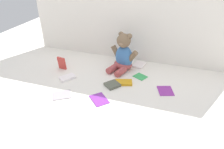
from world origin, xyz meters
TOP-DOWN VIEW (x-y plane):
  - ground_plane at (0.00, 0.00)m, footprint 3.20×3.20m
  - backdrop_drape at (0.00, 0.38)m, footprint 1.74×0.03m
  - teddy_bear at (0.00, 0.18)m, footprint 0.25×0.25m
  - book_case_0 at (0.12, 0.27)m, footprint 0.11×0.13m
  - book_case_1 at (-0.46, 0.02)m, footprint 0.07×0.03m
  - book_case_2 at (0.36, -0.03)m, footprint 0.13×0.14m
  - book_case_3 at (0.16, 0.10)m, footprint 0.12×0.11m
  - book_case_4 at (0.07, -0.03)m, footprint 0.14×0.10m
  - book_case_5 at (-0.28, -0.30)m, footprint 0.15×0.14m
  - book_case_6 at (0.00, -0.09)m, footprint 0.13×0.13m
  - book_case_7 at (-0.03, -0.26)m, footprint 0.16×0.15m
  - book_case_8 at (-0.35, -0.10)m, footprint 0.12×0.13m

SIDE VIEW (x-z plane):
  - ground_plane at x=0.00m, z-range 0.00..0.00m
  - book_case_3 at x=0.16m, z-range 0.00..0.01m
  - book_case_7 at x=-0.03m, z-range 0.00..0.01m
  - book_case_5 at x=-0.28m, z-range 0.00..0.01m
  - book_case_2 at x=0.36m, z-range 0.00..0.01m
  - book_case_0 at x=0.12m, z-range 0.00..0.01m
  - book_case_4 at x=0.07m, z-range 0.00..0.02m
  - book_case_8 at x=-0.35m, z-range 0.00..0.02m
  - book_case_6 at x=0.00m, z-range 0.00..0.02m
  - book_case_1 at x=-0.46m, z-range 0.00..0.10m
  - teddy_bear at x=0.00m, z-range -0.04..0.26m
  - backdrop_drape at x=0.00m, z-range 0.00..0.61m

